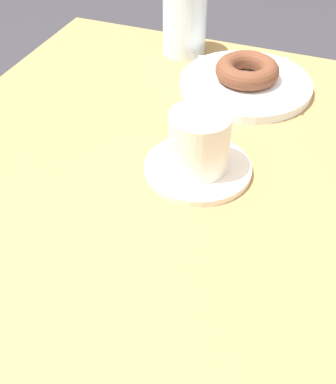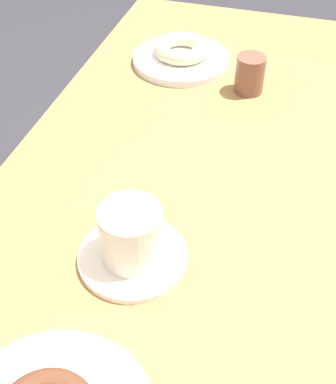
{
  "view_description": "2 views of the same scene",
  "coord_description": "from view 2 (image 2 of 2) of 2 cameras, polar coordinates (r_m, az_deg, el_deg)",
  "views": [
    {
      "loc": [
        0.29,
        0.22,
        1.19
      ],
      "look_at": [
        -0.13,
        0.05,
        0.78
      ],
      "focal_mm": 46.5,
      "sensor_mm": 36.0,
      "label": 1
    },
    {
      "loc": [
        -0.61,
        -0.1,
        1.29
      ],
      "look_at": [
        -0.1,
        0.05,
        0.79
      ],
      "focal_mm": 47.5,
      "sensor_mm": 36.0,
      "label": 2
    }
  ],
  "objects": [
    {
      "name": "table",
      "position": [
        0.88,
        5.11,
        -2.53
      ],
      "size": [
        1.2,
        0.67,
        0.76
      ],
      "color": "olive",
      "rests_on": "ground_plane"
    },
    {
      "name": "plate_sugar_ring",
      "position": [
        1.08,
        1.48,
        14.65
      ],
      "size": [
        0.2,
        0.2,
        0.01
      ],
      "primitive_type": "cylinder",
      "color": "white",
      "rests_on": "table"
    },
    {
      "name": "napkin_sugar_ring",
      "position": [
        1.08,
        1.49,
        15.05
      ],
      "size": [
        0.16,
        0.16,
        0.0
      ],
      "primitive_type": "cube",
      "rotation": [
        0.0,
        0.0,
        0.11
      ],
      "color": "white",
      "rests_on": "plate_sugar_ring"
    },
    {
      "name": "donut_sugar_ring",
      "position": [
        1.07,
        1.51,
        15.82
      ],
      "size": [
        0.11,
        0.11,
        0.03
      ],
      "primitive_type": "torus",
      "color": "beige",
      "rests_on": "napkin_sugar_ring"
    },
    {
      "name": "coffee_cup",
      "position": [
        0.65,
        -4.12,
        -5.4
      ],
      "size": [
        0.15,
        0.15,
        0.09
      ],
      "color": "#F5E3D0",
      "rests_on": "table"
    },
    {
      "name": "sugar_jar",
      "position": [
        0.99,
        9.17,
        12.92
      ],
      "size": [
        0.06,
        0.06,
        0.07
      ],
      "primitive_type": "cylinder",
      "color": "brown",
      "rests_on": "table"
    }
  ]
}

